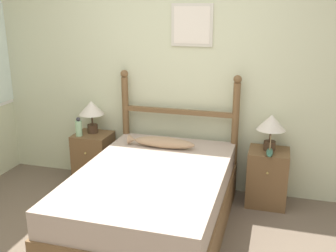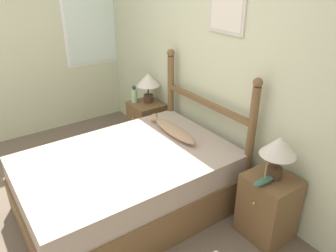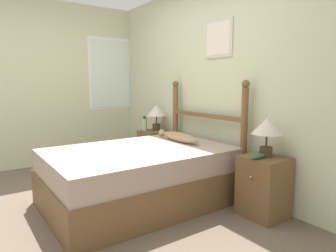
{
  "view_description": "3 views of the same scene",
  "coord_description": "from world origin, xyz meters",
  "px_view_note": "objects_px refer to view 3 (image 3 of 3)",
  "views": [
    {
      "loc": [
        1.09,
        -2.38,
        1.99
      ],
      "look_at": [
        0.12,
        1.03,
        0.91
      ],
      "focal_mm": 42.0,
      "sensor_mm": 36.0,
      "label": 1
    },
    {
      "loc": [
        2.37,
        -0.47,
        2.14
      ],
      "look_at": [
        0.06,
        1.14,
        0.76
      ],
      "focal_mm": 35.0,
      "sensor_mm": 36.0,
      "label": 2
    },
    {
      "loc": [
        2.8,
        -0.87,
        1.28
      ],
      "look_at": [
        0.09,
        1.04,
        0.81
      ],
      "focal_mm": 32.0,
      "sensor_mm": 36.0,
      "label": 3
    }
  ],
  "objects_px": {
    "nightstand_right": "(264,187)",
    "bottle": "(145,124)",
    "nightstand_left": "(154,150)",
    "table_lamp_left": "(156,112)",
    "table_lamp_right": "(267,128)",
    "model_boat": "(258,156)",
    "fish_pillow": "(179,137)",
    "bed": "(140,176)"
  },
  "relations": [
    {
      "from": "model_boat",
      "to": "table_lamp_left",
      "type": "bearing_deg",
      "value": 175.2
    },
    {
      "from": "nightstand_left",
      "to": "model_boat",
      "type": "bearing_deg",
      "value": -3.42
    },
    {
      "from": "nightstand_right",
      "to": "model_boat",
      "type": "distance_m",
      "value": 0.34
    },
    {
      "from": "bottle",
      "to": "fish_pillow",
      "type": "height_order",
      "value": "bottle"
    },
    {
      "from": "table_lamp_right",
      "to": "nightstand_left",
      "type": "bearing_deg",
      "value": -179.61
    },
    {
      "from": "model_boat",
      "to": "fish_pillow",
      "type": "relative_size",
      "value": 0.33
    },
    {
      "from": "bed",
      "to": "nightstand_left",
      "type": "bearing_deg",
      "value": 140.5
    },
    {
      "from": "table_lamp_right",
      "to": "bottle",
      "type": "height_order",
      "value": "table_lamp_right"
    },
    {
      "from": "nightstand_left",
      "to": "table_lamp_right",
      "type": "height_order",
      "value": "table_lamp_right"
    },
    {
      "from": "bottle",
      "to": "nightstand_left",
      "type": "bearing_deg",
      "value": 41.87
    },
    {
      "from": "table_lamp_left",
      "to": "model_boat",
      "type": "xyz_separation_m",
      "value": [
        1.99,
        -0.17,
        -0.25
      ]
    },
    {
      "from": "model_boat",
      "to": "nightstand_left",
      "type": "bearing_deg",
      "value": 176.58
    },
    {
      "from": "table_lamp_left",
      "to": "fish_pillow",
      "type": "xyz_separation_m",
      "value": [
        0.92,
        -0.28,
        -0.21
      ]
    },
    {
      "from": "nightstand_right",
      "to": "bottle",
      "type": "height_order",
      "value": "bottle"
    },
    {
      "from": "nightstand_left",
      "to": "model_boat",
      "type": "distance_m",
      "value": 2.0
    },
    {
      "from": "bed",
      "to": "nightstand_right",
      "type": "relative_size",
      "value": 3.28
    },
    {
      "from": "bottle",
      "to": "model_boat",
      "type": "distance_m",
      "value": 2.09
    },
    {
      "from": "bed",
      "to": "fish_pillow",
      "type": "height_order",
      "value": "fish_pillow"
    },
    {
      "from": "bed",
      "to": "nightstand_right",
      "type": "distance_m",
      "value": 1.27
    },
    {
      "from": "table_lamp_left",
      "to": "bottle",
      "type": "relative_size",
      "value": 1.71
    },
    {
      "from": "fish_pillow",
      "to": "bottle",
      "type": "bearing_deg",
      "value": 172.96
    },
    {
      "from": "bottle",
      "to": "fish_pillow",
      "type": "distance_m",
      "value": 1.02
    },
    {
      "from": "table_lamp_right",
      "to": "bottle",
      "type": "bearing_deg",
      "value": -176.84
    },
    {
      "from": "table_lamp_right",
      "to": "bottle",
      "type": "xyz_separation_m",
      "value": [
        -2.08,
        -0.11,
        -0.17
      ]
    },
    {
      "from": "table_lamp_right",
      "to": "table_lamp_left",
      "type": "bearing_deg",
      "value": 178.96
    },
    {
      "from": "table_lamp_left",
      "to": "table_lamp_right",
      "type": "height_order",
      "value": "same"
    },
    {
      "from": "nightstand_left",
      "to": "nightstand_right",
      "type": "xyz_separation_m",
      "value": [
        1.97,
        0.0,
        0.0
      ]
    },
    {
      "from": "nightstand_right",
      "to": "bottle",
      "type": "xyz_separation_m",
      "value": [
        -2.08,
        -0.1,
        0.39
      ]
    },
    {
      "from": "model_boat",
      "to": "fish_pillow",
      "type": "xyz_separation_m",
      "value": [
        -1.07,
        -0.11,
        0.03
      ]
    },
    {
      "from": "nightstand_left",
      "to": "fish_pillow",
      "type": "bearing_deg",
      "value": -14.13
    },
    {
      "from": "nightstand_right",
      "to": "model_boat",
      "type": "relative_size",
      "value": 2.53
    },
    {
      "from": "table_lamp_left",
      "to": "nightstand_left",
      "type": "bearing_deg",
      "value": -68.52
    },
    {
      "from": "nightstand_left",
      "to": "bed",
      "type": "bearing_deg",
      "value": -39.5
    },
    {
      "from": "bottle",
      "to": "fish_pillow",
      "type": "xyz_separation_m",
      "value": [
        1.01,
        -0.12,
        -0.04
      ]
    },
    {
      "from": "nightstand_left",
      "to": "fish_pillow",
      "type": "distance_m",
      "value": 0.99
    },
    {
      "from": "table_lamp_left",
      "to": "model_boat",
      "type": "bearing_deg",
      "value": -4.8
    },
    {
      "from": "bottle",
      "to": "model_boat",
      "type": "bearing_deg",
      "value": -0.46
    },
    {
      "from": "nightstand_right",
      "to": "model_boat",
      "type": "xyz_separation_m",
      "value": [
        0.01,
        -0.12,
        0.32
      ]
    },
    {
      "from": "model_boat",
      "to": "fish_pillow",
      "type": "distance_m",
      "value": 1.08
    },
    {
      "from": "nightstand_right",
      "to": "fish_pillow",
      "type": "distance_m",
      "value": 1.15
    },
    {
      "from": "nightstand_left",
      "to": "table_lamp_right",
      "type": "xyz_separation_m",
      "value": [
        1.96,
        0.01,
        0.57
      ]
    },
    {
      "from": "bed",
      "to": "nightstand_right",
      "type": "bearing_deg",
      "value": 39.5
    }
  ]
}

